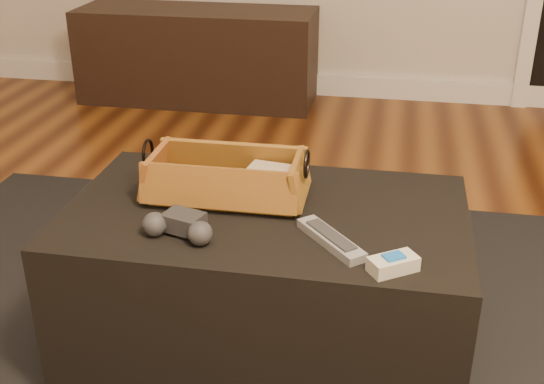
% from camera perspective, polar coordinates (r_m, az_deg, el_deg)
% --- Properties ---
extents(baseboard, '(5.00, 0.04, 0.12)m').
position_cam_1_polar(baseboard, '(4.01, 7.82, 8.70)').
color(baseboard, white).
rests_on(baseboard, floor).
extents(media_cabinet, '(1.30, 0.45, 0.51)m').
position_cam_1_polar(media_cabinet, '(3.90, -6.23, 11.29)').
color(media_cabinet, black).
rests_on(media_cabinet, floor).
extents(area_rug, '(2.60, 2.00, 0.01)m').
position_cam_1_polar(area_rug, '(1.90, -0.78, -13.72)').
color(area_rug, black).
rests_on(area_rug, floor).
extents(ottoman, '(1.00, 0.60, 0.42)m').
position_cam_1_polar(ottoman, '(1.81, -0.51, -7.42)').
color(ottoman, black).
rests_on(ottoman, area_rug).
extents(tv_remote, '(0.22, 0.07, 0.02)m').
position_cam_1_polar(tv_remote, '(1.75, -4.59, 0.20)').
color(tv_remote, black).
rests_on(tv_remote, wicker_basket).
extents(cloth_bundle, '(0.13, 0.10, 0.06)m').
position_cam_1_polar(cloth_bundle, '(1.76, -0.13, 1.12)').
color(cloth_bundle, tan).
rests_on(cloth_bundle, wicker_basket).
extents(wicker_basket, '(0.42, 0.22, 0.15)m').
position_cam_1_polar(wicker_basket, '(1.75, -3.83, 1.04)').
color(wicker_basket, olive).
rests_on(wicker_basket, ottoman).
extents(game_controller, '(0.18, 0.12, 0.06)m').
position_cam_1_polar(game_controller, '(1.58, -7.72, -2.84)').
color(game_controller, '#262628').
rests_on(game_controller, ottoman).
extents(silver_remote, '(0.18, 0.19, 0.02)m').
position_cam_1_polar(silver_remote, '(1.55, 4.94, -3.94)').
color(silver_remote, '#919498').
rests_on(silver_remote, ottoman).
extents(cream_gadget, '(0.12, 0.10, 0.04)m').
position_cam_1_polar(cream_gadget, '(1.47, 10.10, -5.93)').
color(cream_gadget, beige).
rests_on(cream_gadget, ottoman).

